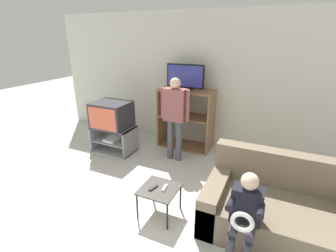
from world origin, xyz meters
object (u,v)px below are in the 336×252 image
Objects in this scene: tv_stand at (114,139)px; remote_control_white at (165,188)px; person_standing_adult at (175,112)px; person_seated_child at (245,212)px; television_main at (112,115)px; television_flat at (185,78)px; remote_control_black at (153,188)px; snack_table at (159,191)px; media_shelf at (186,118)px; couch at (279,210)px.

tv_stand is 2.10m from remote_control_white.
person_standing_adult is 2.24m from person_seated_child.
television_main is 4.67× the size of remote_control_white.
television_flat is 2.31m from remote_control_black.
tv_stand is at bearing 142.35° from snack_table.
person_standing_adult reaches higher than person_seated_child.
snack_table is 3.16× the size of remote_control_white.
remote_control_white is at bearing -75.36° from television_flat.
tv_stand is 0.68× the size of media_shelf.
television_main is 0.71× the size of person_seated_child.
media_shelf reaches higher than couch.
person_seated_child is at bearing -119.86° from couch.
snack_table is at bearing -37.65° from tv_stand.
tv_stand is 0.53× the size of person_standing_adult.
remote_control_black is at bearing -76.60° from person_standing_adult.
remote_control_white reaches higher than snack_table.
snack_table is at bearing 42.70° from remote_control_black.
remote_control_white is 1.35m from couch.
remote_control_black is 0.10× the size of person_standing_adult.
media_shelf is at bearing 91.67° from person_standing_adult.
couch is 1.11× the size of person_standing_adult.
television_main is at bearing -147.14° from media_shelf.
television_main is 0.57× the size of media_shelf.
person_seated_child reaches higher than snack_table.
snack_table is 3.16× the size of remote_control_black.
tv_stand is 1.19× the size of television_main.
tv_stand is at bearing -171.81° from person_standing_adult.
television_main is at bearing 151.05° from person_seated_child.
person_seated_child is (1.46, -1.66, -0.35)m from person_standing_adult.
remote_control_black is 1.00× the size of remote_control_white.
remote_control_white is 0.15× the size of person_seated_child.
tv_stand reaches higher than snack_table.
tv_stand is 3.07m from person_seated_child.
media_shelf is at bearing 98.99° from remote_control_white.
media_shelf reaches higher than television_main.
remote_control_white is 0.10× the size of person_standing_adult.
television_main is 2.10m from snack_table.
remote_control_black is 0.15× the size of person_seated_child.
remote_control_white is at bearing -36.08° from tv_stand.
snack_table is 1.09m from person_seated_child.
television_flat reaches higher than person_seated_child.
media_shelf is at bearing 32.62° from tv_stand.
couch reaches higher than snack_table.
person_seated_child is (1.04, -0.22, 0.22)m from snack_table.
person_seated_child is at bearing -19.16° from remote_control_white.
person_seated_child is (2.67, -1.49, 0.31)m from tv_stand.
couch reaches higher than remote_control_black.
person_seated_child reaches higher than remote_control_black.
tv_stand is 1.47m from media_shelf.
television_flat is 5.06× the size of remote_control_white.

